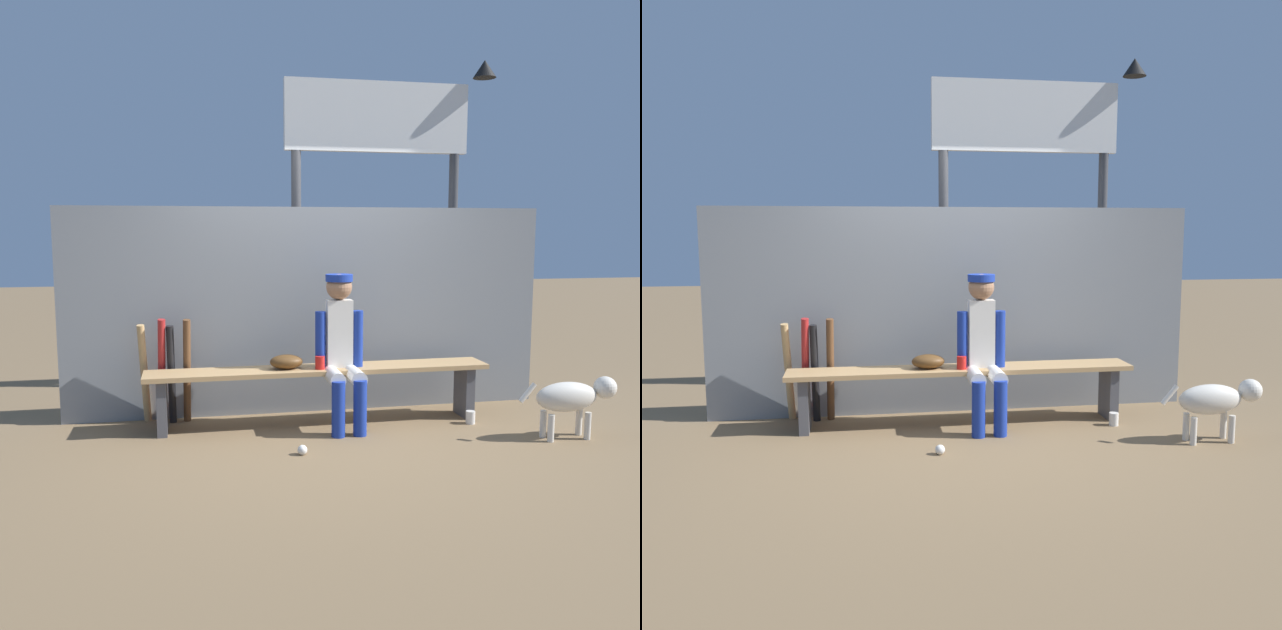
{
  "view_description": "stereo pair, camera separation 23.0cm",
  "coord_description": "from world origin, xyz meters",
  "views": [
    {
      "loc": [
        -1.09,
        -5.43,
        1.67
      ],
      "look_at": [
        0.0,
        0.0,
        0.95
      ],
      "focal_mm": 37.19,
      "sensor_mm": 36.0,
      "label": 1
    },
    {
      "loc": [
        -0.87,
        -5.47,
        1.67
      ],
      "look_at": [
        0.0,
        0.0,
        0.95
      ],
      "focal_mm": 37.19,
      "sensor_mm": 36.0,
      "label": 2
    }
  ],
  "objects": [
    {
      "name": "cup_on_bench",
      "position": [
        -0.01,
        -0.07,
        0.55
      ],
      "size": [
        0.08,
        0.08,
        0.11
      ],
      "primitive_type": "cylinder",
      "color": "red",
      "rests_on": "dugout_bench"
    },
    {
      "name": "bat_aluminum_black",
      "position": [
        -1.24,
        0.26,
        0.43
      ],
      "size": [
        0.08,
        0.14,
        0.86
      ],
      "primitive_type": "cylinder",
      "rotation": [
        0.09,
        0.0,
        -0.09
      ],
      "color": "black",
      "rests_on": "ground_plane"
    },
    {
      "name": "baseball_glove",
      "position": [
        -0.29,
        0.0,
        0.56
      ],
      "size": [
        0.28,
        0.2,
        0.12
      ],
      "primitive_type": "ellipsoid",
      "color": "#593819",
      "rests_on": "dugout_bench"
    },
    {
      "name": "ground_plane",
      "position": [
        0.0,
        0.0,
        0.0
      ],
      "size": [
        30.0,
        30.0,
        0.0
      ],
      "primitive_type": "plane",
      "color": "brown"
    },
    {
      "name": "player_seated",
      "position": [
        0.16,
        -0.11,
        0.7
      ],
      "size": [
        0.41,
        0.55,
        1.29
      ],
      "color": "silver",
      "rests_on": "ground_plane"
    },
    {
      "name": "bat_wood_dark",
      "position": [
        -1.11,
        0.26,
        0.46
      ],
      "size": [
        0.09,
        0.19,
        0.91
      ],
      "primitive_type": "cylinder",
      "rotation": [
        0.13,
        0.0,
        0.13
      ],
      "color": "brown",
      "rests_on": "ground_plane"
    },
    {
      "name": "bat_aluminum_red",
      "position": [
        -1.33,
        0.28,
        0.46
      ],
      "size": [
        0.1,
        0.21,
        0.92
      ],
      "primitive_type": "cylinder",
      "rotation": [
        0.15,
        0.0,
        0.18
      ],
      "color": "#B22323",
      "rests_on": "ground_plane"
    },
    {
      "name": "bat_wood_tan",
      "position": [
        -1.47,
        0.32,
        0.44
      ],
      "size": [
        0.11,
        0.22,
        0.87
      ],
      "primitive_type": "cylinder",
      "rotation": [
        0.17,
        0.0,
        -0.21
      ],
      "color": "tan",
      "rests_on": "ground_plane"
    },
    {
      "name": "dugout_bench",
      "position": [
        0.0,
        0.0,
        0.39
      ],
      "size": [
        2.94,
        0.36,
        0.5
      ],
      "color": "tan",
      "rests_on": "ground_plane"
    },
    {
      "name": "scoreboard",
      "position": [
        0.94,
        1.32,
        2.38
      ],
      "size": [
        2.21,
        0.27,
        3.4
      ],
      "color": "#3F3F42",
      "rests_on": "ground_plane"
    },
    {
      "name": "baseball",
      "position": [
        -0.28,
        -0.75,
        0.04
      ],
      "size": [
        0.07,
        0.07,
        0.07
      ],
      "primitive_type": "sphere",
      "color": "white",
      "rests_on": "ground_plane"
    },
    {
      "name": "cup_on_ground",
      "position": [
        1.27,
        -0.25,
        0.06
      ],
      "size": [
        0.08,
        0.08,
        0.11
      ],
      "primitive_type": "cylinder",
      "color": "silver",
      "rests_on": "ground_plane"
    },
    {
      "name": "chainlink_fence",
      "position": [
        0.0,
        0.43,
        0.93
      ],
      "size": [
        4.37,
        0.03,
        1.86
      ],
      "primitive_type": "cube",
      "color": "gray",
      "rests_on": "ground_plane"
    },
    {
      "name": "dog",
      "position": [
        1.91,
        -0.77,
        0.34
      ],
      "size": [
        0.84,
        0.2,
        0.49
      ],
      "color": "beige",
      "rests_on": "ground_plane"
    }
  ]
}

